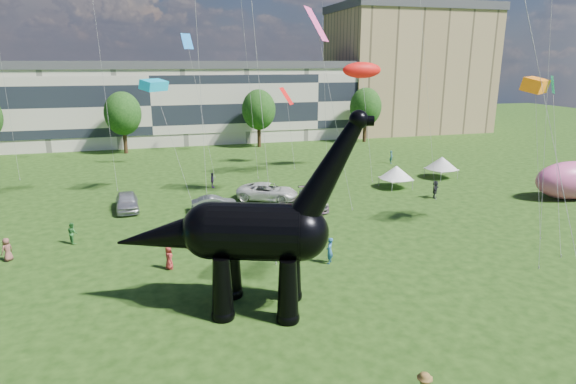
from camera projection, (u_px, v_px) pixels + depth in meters
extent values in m
plane|color=#16330C|center=(333.00, 326.00, 24.54)|extent=(220.00, 220.00, 0.00)
cube|color=beige|center=(151.00, 106.00, 78.38)|extent=(78.00, 11.00, 12.00)
cube|color=tan|center=(407.00, 72.00, 92.54)|extent=(28.00, 18.00, 22.00)
cylinder|color=#382314|center=(125.00, 142.00, 70.13)|extent=(0.56, 0.56, 3.20)
ellipsoid|color=#14380F|center=(122.00, 110.00, 68.89)|extent=(5.20, 5.20, 6.24)
cylinder|color=#382314|center=(259.00, 137.00, 75.42)|extent=(0.56, 0.56, 3.20)
ellipsoid|color=#14380F|center=(259.00, 106.00, 74.17)|extent=(5.20, 5.20, 6.24)
cylinder|color=#382314|center=(364.00, 132.00, 80.18)|extent=(0.56, 0.56, 3.20)
ellipsoid|color=#14380F|center=(366.00, 104.00, 78.94)|extent=(5.20, 5.20, 6.24)
cone|color=black|center=(222.00, 289.00, 24.83)|extent=(1.51, 1.51, 3.41)
sphere|color=black|center=(223.00, 315.00, 25.22)|extent=(1.25, 1.25, 1.25)
cone|color=black|center=(232.00, 269.00, 27.23)|extent=(1.51, 1.51, 3.41)
sphere|color=black|center=(232.00, 293.00, 27.62)|extent=(1.25, 1.25, 1.25)
cone|color=black|center=(288.00, 291.00, 24.56)|extent=(1.51, 1.51, 3.41)
sphere|color=black|center=(288.00, 317.00, 24.96)|extent=(1.25, 1.25, 1.25)
cone|color=black|center=(291.00, 271.00, 26.97)|extent=(1.51, 1.51, 3.41)
sphere|color=black|center=(291.00, 295.00, 27.36)|extent=(1.25, 1.25, 1.25)
cylinder|color=black|center=(255.00, 232.00, 25.19)|extent=(5.54, 4.54, 3.07)
sphere|color=black|center=(211.00, 230.00, 25.37)|extent=(3.07, 3.07, 3.07)
sphere|color=black|center=(301.00, 233.00, 25.00)|extent=(2.95, 2.95, 2.95)
cone|color=black|center=(329.00, 172.00, 24.03)|extent=(4.60, 3.09, 6.01)
sphere|color=black|center=(359.00, 120.00, 23.24)|extent=(0.95, 0.95, 0.95)
cylinder|color=black|center=(366.00, 121.00, 23.23)|extent=(0.92, 0.75, 0.50)
cone|color=black|center=(168.00, 236.00, 25.66)|extent=(6.46, 4.34, 3.33)
imported|color=#BCBCC1|center=(127.00, 201.00, 43.37)|extent=(2.25, 4.93, 1.64)
imported|color=gray|center=(214.00, 203.00, 43.32)|extent=(4.13, 1.63, 1.34)
imported|color=silver|center=(268.00, 192.00, 46.68)|extent=(6.46, 5.06, 1.63)
imported|color=#595960|center=(313.00, 200.00, 44.20)|extent=(2.69, 5.42, 1.51)
cube|color=white|center=(396.00, 179.00, 51.09)|extent=(2.95, 2.95, 0.11)
cone|color=white|center=(396.00, 172.00, 50.91)|extent=(3.74, 3.74, 1.35)
cylinder|color=#999999|center=(392.00, 187.00, 49.65)|extent=(0.05, 0.05, 0.99)
cylinder|color=#999999|center=(413.00, 185.00, 50.54)|extent=(0.05, 0.05, 0.99)
cylinder|color=#999999|center=(379.00, 182.00, 51.92)|extent=(0.05, 0.05, 0.99)
cylinder|color=#999999|center=(399.00, 179.00, 52.81)|extent=(0.05, 0.05, 0.99)
cube|color=silver|center=(441.00, 169.00, 55.50)|extent=(3.33, 3.33, 0.11)
cone|color=silver|center=(442.00, 163.00, 55.30)|extent=(4.21, 4.21, 1.40)
cylinder|color=#999999|center=(441.00, 177.00, 53.93)|extent=(0.06, 0.06, 1.03)
cylinder|color=#999999|center=(458.00, 174.00, 55.12)|extent=(0.06, 0.06, 1.03)
cylinder|color=#999999|center=(424.00, 172.00, 56.15)|extent=(0.06, 0.06, 1.03)
cylinder|color=#999999|center=(441.00, 170.00, 57.34)|extent=(0.06, 0.06, 1.03)
ellipsoid|color=#EC5BA1|center=(571.00, 180.00, 46.80)|extent=(7.76, 4.44, 3.71)
imported|color=#4A2E69|center=(212.00, 180.00, 51.09)|extent=(0.51, 0.99, 1.63)
imported|color=#2F7732|center=(73.00, 233.00, 35.47)|extent=(0.89, 0.97, 1.60)
imported|color=#2D6272|center=(391.00, 157.00, 63.38)|extent=(0.63, 0.73, 1.69)
imported|color=black|center=(435.00, 189.00, 47.27)|extent=(1.45, 1.57, 1.75)
imported|color=#A62C29|center=(169.00, 257.00, 31.08)|extent=(0.60, 0.84, 1.59)
imported|color=#296197|center=(330.00, 251.00, 31.93)|extent=(0.72, 0.78, 1.79)
imported|color=brown|center=(7.00, 250.00, 32.34)|extent=(0.89, 0.94, 1.62)
plane|color=red|center=(287.00, 96.00, 60.66)|extent=(2.55, 2.91, 2.10)
cube|color=orange|center=(535.00, 85.00, 35.75)|extent=(3.36, 3.03, 1.23)
plane|color=#F6448F|center=(317.00, 24.00, 42.78)|extent=(3.36, 3.83, 2.96)
cube|color=#0C95C0|center=(154.00, 85.00, 46.00)|extent=(2.92, 3.18, 1.18)
ellipsoid|color=red|center=(362.00, 70.00, 57.07)|extent=(5.27, 4.18, 1.88)
plane|color=blue|center=(187.00, 41.00, 56.32)|extent=(1.90, 1.48, 1.76)
plane|color=#0CC0AC|center=(553.00, 85.00, 36.02)|extent=(0.95, 1.25, 1.30)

